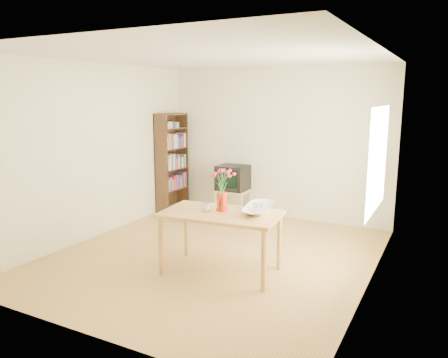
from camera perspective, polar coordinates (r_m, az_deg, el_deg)
The scene contains 11 objects.
room at distance 5.62m, azimuth -1.14°, elevation 2.49°, with size 4.50×4.50×4.50m.
table at distance 5.23m, azimuth -0.42°, elevation -5.26°, with size 1.46×0.93×0.75m.
tv_stand at distance 7.83m, azimuth 1.14°, elevation -1.92°, with size 0.60×0.45×0.46m.
bookshelf at distance 8.13m, azimuth -6.79°, elevation 1.74°, with size 0.28×0.70×1.80m.
pitcher at distance 5.27m, azimuth -0.25°, elevation -3.08°, with size 0.14×0.22×0.22m.
flowers at distance 5.21m, azimuth -0.27°, elevation -0.04°, with size 0.25×0.25×0.35m, color #F4395D, non-canonical shape.
mug at distance 5.25m, azimuth -2.34°, elevation -3.70°, with size 0.13×0.13×0.10m, color white.
bowl at distance 5.21m, azimuth 4.51°, elevation -1.96°, with size 0.46×0.46×0.43m, color white.
teacup_a at distance 5.23m, azimuth 4.10°, elevation -2.41°, with size 0.06×0.06×0.06m, color white.
teacup_b at distance 5.22m, azimuth 5.05°, elevation -2.42°, with size 0.07×0.07×0.07m, color white.
television at distance 7.78m, azimuth 1.20°, elevation 0.24°, with size 0.51×0.48×0.44m.
Camera 1 is at (2.71, -4.86, 2.12)m, focal length 35.00 mm.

